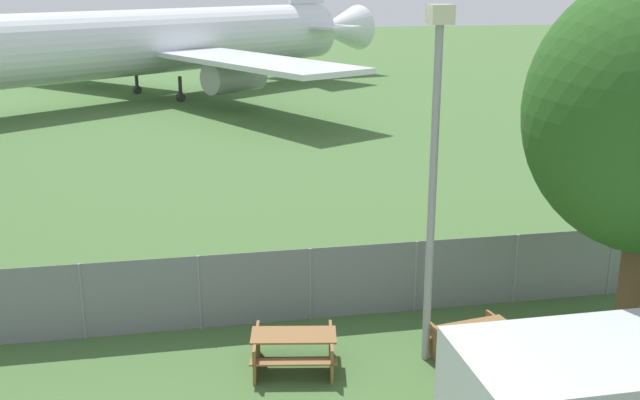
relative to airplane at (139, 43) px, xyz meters
name	(u,v)px	position (x,y,z in m)	size (l,w,h in m)	color
perimeter_fence	(310,284)	(5.03, -34.93, -2.79)	(56.07, 0.07, 1.76)	gray
airplane	(139,43)	(0.00, 0.00, 0.00)	(37.71, 31.04, 12.06)	white
picnic_bench_near_cabin	(474,340)	(8.01, -37.55, -3.20)	(1.87, 1.65, 0.76)	brown
picnic_bench_open_grass	(294,347)	(4.28, -37.13, -3.19)	(1.94, 1.68, 0.76)	brown
light_mast	(434,152)	(7.06, -37.25, 0.79)	(0.44, 0.44, 7.22)	#99999E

